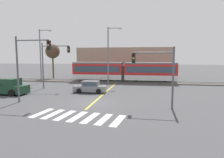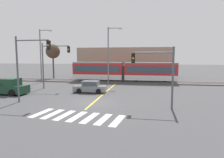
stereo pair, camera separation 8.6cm
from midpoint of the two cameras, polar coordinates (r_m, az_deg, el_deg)
ground_plane at (r=20.50m, az=-5.21°, el=-6.73°), size 200.00×200.00×0.00m
track_bed at (r=36.41m, az=1.64°, el=-0.76°), size 120.00×4.00×0.18m
rail_near at (r=35.68m, az=1.47°, el=-0.68°), size 120.00×0.08×0.10m
rail_far at (r=37.10m, az=1.81°, el=-0.40°), size 120.00×0.08×0.10m
light_rail_tram at (r=36.05m, az=3.47°, el=2.29°), size 18.50×2.64×3.43m
crosswalk_stripe_0 at (r=17.82m, az=-19.35°, el=-9.10°), size 0.94×2.85×0.01m
crosswalk_stripe_1 at (r=17.19m, az=-16.39°, el=-9.56°), size 0.94×2.85×0.01m
crosswalk_stripe_2 at (r=16.61m, az=-13.21°, el=-10.03°), size 0.94×2.85×0.01m
crosswalk_stripe_3 at (r=16.08m, az=-9.79°, el=-10.50°), size 0.94×2.85×0.01m
crosswalk_stripe_4 at (r=15.62m, az=-6.15°, el=-10.96°), size 0.94×2.85×0.01m
crosswalk_stripe_5 at (r=15.22m, az=-2.30°, el=-11.40°), size 0.94×2.85×0.01m
crosswalk_stripe_6 at (r=14.89m, az=1.76°, el=-11.81°), size 0.94×2.85×0.01m
lane_centre_line at (r=26.06m, az=-1.81°, el=-3.85°), size 0.20×17.28×0.01m
sedan_crossing at (r=26.11m, az=-6.15°, el=-2.31°), size 4.31×2.13×1.52m
pickup_truck at (r=27.89m, az=-27.77°, el=-2.17°), size 5.43×2.31×1.98m
traffic_light_mid_left at (r=29.96m, az=-16.82°, el=5.61°), size 4.25×0.38×6.61m
traffic_light_near_right at (r=18.21m, az=13.07°, el=3.02°), size 3.75×0.38×5.52m
traffic_light_near_left at (r=21.66m, az=-22.88°, el=5.21°), size 3.75×0.38×6.66m
street_lamp_west at (r=37.83m, az=-19.41°, el=7.10°), size 2.38×0.28×9.42m
street_lamp_centre at (r=32.99m, az=-0.66°, el=7.60°), size 2.37×0.28×9.41m
bare_tree_far_west at (r=44.04m, az=-16.48°, el=7.50°), size 2.96×2.96×7.20m
building_backdrop_far at (r=44.73m, az=3.66°, el=4.66°), size 20.10×6.00×6.53m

